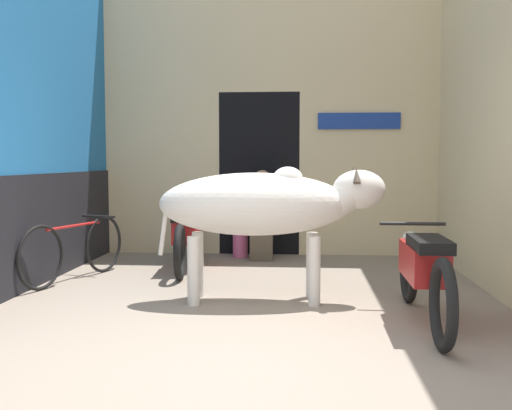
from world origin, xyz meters
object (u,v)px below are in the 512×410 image
at_px(cow, 265,205).
at_px(bicycle, 75,249).
at_px(motorcycle_far, 187,233).
at_px(motorcycle_near, 424,269).
at_px(shopkeeper_seated, 262,213).
at_px(plastic_stool, 240,241).

relative_size(cow, bicycle, 1.27).
distance_m(motorcycle_far, bicycle, 1.38).
relative_size(motorcycle_near, shopkeeper_seated, 1.76).
height_order(motorcycle_near, motorcycle_far, motorcycle_near).
relative_size(bicycle, shopkeeper_seated, 1.40).
bearing_deg(shopkeeper_seated, cow, -85.54).
xyz_separation_m(motorcycle_far, bicycle, (-1.08, -0.85, -0.08)).
bearing_deg(bicycle, shopkeeper_seated, 38.50).
xyz_separation_m(cow, bicycle, (-2.14, 0.81, -0.56)).
xyz_separation_m(bicycle, shopkeeper_seated, (1.95, 1.55, 0.28)).
xyz_separation_m(motorcycle_near, plastic_stool, (-1.82, 3.19, -0.22)).
distance_m(motorcycle_near, plastic_stool, 3.68).
bearing_deg(cow, shopkeeper_seated, 94.46).
height_order(motorcycle_far, bicycle, motorcycle_far).
relative_size(motorcycle_far, bicycle, 1.26).
height_order(cow, bicycle, cow).
xyz_separation_m(motorcycle_near, shopkeeper_seated, (-1.51, 3.02, 0.18)).
distance_m(cow, motorcycle_far, 2.03).
distance_m(bicycle, shopkeeper_seated, 2.51).
bearing_deg(bicycle, motorcycle_far, 38.32).
bearing_deg(plastic_stool, motorcycle_near, -60.31).
relative_size(motorcycle_far, plastic_stool, 5.14).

